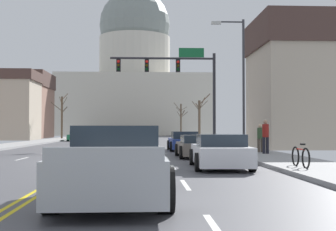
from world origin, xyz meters
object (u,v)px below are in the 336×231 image
at_px(pickup_truck_near_03, 115,165).
at_px(sedan_oncoming_02, 90,134).
at_px(sedan_near_02, 220,152).
at_px(bicycle_parked, 301,157).
at_px(pedestrian_01, 266,135).
at_px(street_lamp_right, 239,73).
at_px(signal_gantry, 178,75).
at_px(sedan_near_00, 184,142).
at_px(pedestrian_00, 260,136).
at_px(sedan_oncoming_00, 98,138).
at_px(sedan_oncoming_01, 78,136).
at_px(sedan_near_01, 198,147).

bearing_deg(pickup_truck_near_03, sedan_oncoming_02, 97.51).
relative_size(sedan_near_02, sedan_oncoming_02, 1.07).
bearing_deg(pickup_truck_near_03, bicycle_parked, 43.65).
bearing_deg(pedestrian_01, sedan_oncoming_02, 109.05).
relative_size(street_lamp_right, sedan_near_02, 1.66).
bearing_deg(signal_gantry, pickup_truck_near_03, -97.21).
bearing_deg(street_lamp_right, signal_gantry, 112.45).
relative_size(signal_gantry, sedan_oncoming_02, 1.82).
bearing_deg(sedan_near_00, pedestrian_01, -58.57).
relative_size(pickup_truck_near_03, sedan_oncoming_02, 1.27).
xyz_separation_m(sedan_oncoming_02, pedestrian_00, (14.24, -39.47, 0.41)).
height_order(sedan_near_00, pickup_truck_near_03, pickup_truck_near_03).
xyz_separation_m(sedan_oncoming_00, sedan_oncoming_01, (-3.62, 12.16, -0.03)).
relative_size(signal_gantry, sedan_near_00, 1.80).
distance_m(pickup_truck_near_03, sedan_oncoming_01, 43.78).
relative_size(sedan_near_01, pickup_truck_near_03, 0.77).
distance_m(sedan_oncoming_01, pedestrian_00, 31.35).
relative_size(sedan_near_01, bicycle_parked, 2.40).
xyz_separation_m(street_lamp_right, sedan_oncoming_02, (-13.35, 38.19, -4.09)).
height_order(signal_gantry, sedan_near_00, signal_gantry).
bearing_deg(pedestrian_01, pedestrian_00, 86.28).
xyz_separation_m(sedan_oncoming_01, bicycle_parked, (13.24, -37.46, -0.08)).
relative_size(sedan_near_01, sedan_oncoming_02, 0.98).
relative_size(sedan_near_00, sedan_oncoming_02, 1.01).
bearing_deg(pickup_truck_near_03, sedan_near_01, 75.96).
distance_m(sedan_near_02, pickup_truck_near_03, 7.79).
bearing_deg(signal_gantry, pedestrian_01, -69.26).
height_order(sedan_near_01, pedestrian_01, pedestrian_01).
distance_m(signal_gantry, sedan_oncoming_02, 32.72).
distance_m(sedan_near_00, sedan_oncoming_00, 12.96).
distance_m(street_lamp_right, sedan_near_00, 6.12).
relative_size(pickup_truck_near_03, pedestrian_00, 3.49).
height_order(sedan_near_01, sedan_oncoming_00, sedan_oncoming_00).
relative_size(sedan_oncoming_02, bicycle_parked, 2.45).
bearing_deg(street_lamp_right, pickup_truck_near_03, -110.35).
bearing_deg(pickup_truck_near_03, sedan_near_02, 64.11).
bearing_deg(bicycle_parked, sedan_near_02, 153.47).
bearing_deg(sedan_near_01, pedestrian_00, 30.41).
bearing_deg(sedan_oncoming_00, bicycle_parked, -69.17).
height_order(sedan_near_00, sedan_oncoming_02, sedan_oncoming_02).
height_order(pickup_truck_near_03, pedestrian_01, pedestrian_01).
distance_m(pedestrian_01, bicycle_parked, 8.14).
distance_m(signal_gantry, sedan_near_01, 12.04).
height_order(street_lamp_right, sedan_near_02, street_lamp_right).
xyz_separation_m(street_lamp_right, pickup_truck_near_03, (-6.14, -16.55, -3.99)).
bearing_deg(sedan_oncoming_00, pickup_truck_near_03, -83.32).
relative_size(pickup_truck_near_03, sedan_oncoming_01, 1.22).
distance_m(street_lamp_right, sedan_oncoming_02, 40.66).
xyz_separation_m(pedestrian_00, bicycle_parked, (-1.03, -9.55, -0.53)).
relative_size(sedan_near_00, bicycle_parked, 2.49).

